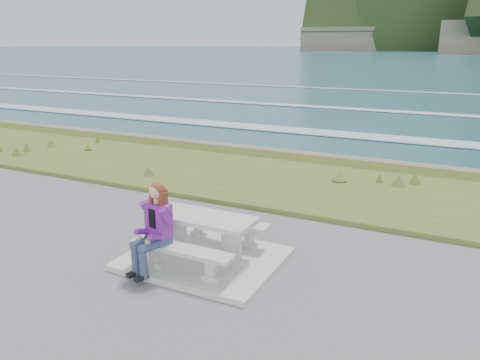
# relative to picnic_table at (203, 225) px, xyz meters

# --- Properties ---
(concrete_slab) EXTENTS (2.60, 2.10, 0.10)m
(concrete_slab) POSITION_rel_picnic_table_xyz_m (-0.00, 0.00, -0.63)
(concrete_slab) COLOR #A9A9A3
(concrete_slab) RESTS_ON ground
(picnic_table) EXTENTS (1.80, 0.75, 0.75)m
(picnic_table) POSITION_rel_picnic_table_xyz_m (0.00, 0.00, 0.00)
(picnic_table) COLOR #A9A9A3
(picnic_table) RESTS_ON concrete_slab
(bench_landward) EXTENTS (1.80, 0.35, 0.45)m
(bench_landward) POSITION_rel_picnic_table_xyz_m (0.00, -0.70, -0.23)
(bench_landward) COLOR #A9A9A3
(bench_landward) RESTS_ON concrete_slab
(bench_seaward) EXTENTS (1.80, 0.35, 0.45)m
(bench_seaward) POSITION_rel_picnic_table_xyz_m (0.00, 0.70, -0.23)
(bench_seaward) COLOR #A9A9A3
(bench_seaward) RESTS_ON concrete_slab
(grass_verge) EXTENTS (160.00, 4.50, 0.22)m
(grass_verge) POSITION_rel_picnic_table_xyz_m (-0.00, 5.00, -0.68)
(grass_verge) COLOR #405520
(grass_verge) RESTS_ON ground
(shore_drop) EXTENTS (160.00, 0.80, 2.20)m
(shore_drop) POSITION_rel_picnic_table_xyz_m (-0.00, 7.90, -0.68)
(shore_drop) COLOR brown
(shore_drop) RESTS_ON ground
(ocean) EXTENTS (1600.00, 1600.00, 0.09)m
(ocean) POSITION_rel_picnic_table_xyz_m (-0.00, 25.09, -2.42)
(ocean) COLOR #21505F
(ocean) RESTS_ON ground
(seated_woman) EXTENTS (0.58, 0.81, 1.45)m
(seated_woman) POSITION_rel_picnic_table_xyz_m (-0.46, -0.83, -0.05)
(seated_woman) COLOR navy
(seated_woman) RESTS_ON concrete_slab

